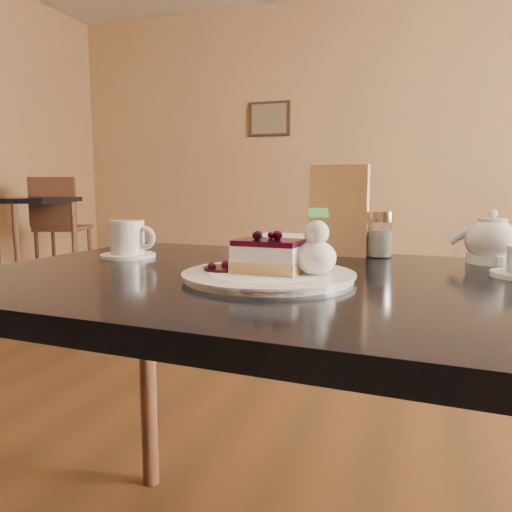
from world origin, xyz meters
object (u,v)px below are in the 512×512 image
(tea_set, at_px, (497,246))
(bg_table_far_left, at_px, (8,280))
(main_table, at_px, (278,315))
(dessert_plate, at_px, (269,276))
(cheesecake_slice, at_px, (269,256))
(coffee_set, at_px, (129,241))

(tea_set, height_order, bg_table_far_left, tea_set)
(main_table, relative_size, tea_set, 4.43)
(main_table, distance_m, dessert_plate, 0.09)
(main_table, height_order, cheesecake_slice, cheesecake_slice)
(bg_table_far_left, bearing_deg, main_table, -55.78)
(main_table, bearing_deg, dessert_plate, -90.00)
(dessert_plate, bearing_deg, coffee_set, 156.07)
(tea_set, bearing_deg, bg_table_far_left, 146.98)
(main_table, relative_size, bg_table_far_left, 0.62)
(cheesecake_slice, distance_m, tea_set, 0.49)
(coffee_set, distance_m, bg_table_far_left, 3.80)
(dessert_plate, relative_size, cheesecake_slice, 2.41)
(cheesecake_slice, relative_size, tea_set, 0.44)
(dessert_plate, relative_size, coffee_set, 2.18)
(cheesecake_slice, height_order, coffee_set, coffee_set)
(dessert_plate, bearing_deg, cheesecake_slice, -87.61)
(main_table, bearing_deg, cheesecake_slice, -90.00)
(dessert_plate, bearing_deg, bg_table_far_left, 140.56)
(coffee_set, xyz_separation_m, tea_set, (0.78, 0.12, 0.00))
(main_table, height_order, bg_table_far_left, bg_table_far_left)
(tea_set, bearing_deg, coffee_set, -171.13)
(main_table, distance_m, tea_set, 0.48)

